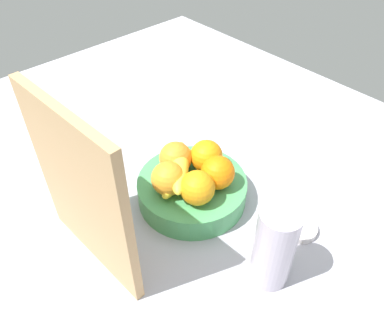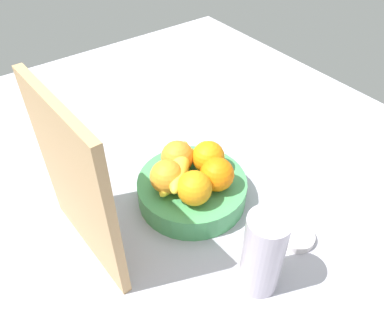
% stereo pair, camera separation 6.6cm
% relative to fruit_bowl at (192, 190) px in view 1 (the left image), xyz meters
% --- Properties ---
extents(ground_plane, '(1.80, 1.40, 0.03)m').
position_rel_fruit_bowl_xyz_m(ground_plane, '(-0.04, -0.03, -0.04)').
color(ground_plane, '#ABAAB9').
extents(fruit_bowl, '(0.25, 0.25, 0.06)m').
position_rel_fruit_bowl_xyz_m(fruit_bowl, '(0.00, 0.00, 0.00)').
color(fruit_bowl, '#489E5C').
rests_on(fruit_bowl, ground_plane).
extents(orange_front_left, '(0.08, 0.08, 0.08)m').
position_rel_fruit_bowl_xyz_m(orange_front_left, '(-0.05, -0.03, 0.07)').
color(orange_front_left, orange).
rests_on(orange_front_left, fruit_bowl).
extents(orange_front_right, '(0.08, 0.08, 0.08)m').
position_rel_fruit_bowl_xyz_m(orange_front_right, '(0.01, -0.05, 0.07)').
color(orange_front_right, orange).
rests_on(orange_front_right, fruit_bowl).
extents(orange_center, '(0.08, 0.08, 0.08)m').
position_rel_fruit_bowl_xyz_m(orange_center, '(0.05, 0.00, 0.07)').
color(orange_center, orange).
rests_on(orange_center, fruit_bowl).
extents(orange_back_left, '(0.08, 0.08, 0.08)m').
position_rel_fruit_bowl_xyz_m(orange_back_left, '(0.01, 0.06, 0.07)').
color(orange_back_left, orange).
rests_on(orange_back_left, fruit_bowl).
extents(orange_back_right, '(0.08, 0.08, 0.08)m').
position_rel_fruit_bowl_xyz_m(orange_back_right, '(-0.05, 0.03, 0.07)').
color(orange_back_right, orange).
rests_on(orange_back_right, fruit_bowl).
extents(banana_bunch, '(0.15, 0.17, 0.06)m').
position_rel_fruit_bowl_xyz_m(banana_bunch, '(0.02, 0.02, 0.06)').
color(banana_bunch, yellow).
rests_on(banana_bunch, fruit_bowl).
extents(cutting_board, '(0.28, 0.03, 0.36)m').
position_rel_fruit_bowl_xyz_m(cutting_board, '(0.02, 0.25, 0.15)').
color(cutting_board, tan).
rests_on(cutting_board, ground_plane).
extents(thermos_tumbler, '(0.08, 0.08, 0.18)m').
position_rel_fruit_bowl_xyz_m(thermos_tumbler, '(-0.25, 0.03, 0.06)').
color(thermos_tumbler, '#B8AFC0').
rests_on(thermos_tumbler, ground_plane).
extents(jar_lid, '(0.08, 0.08, 0.02)m').
position_rel_fruit_bowl_xyz_m(jar_lid, '(-0.23, -0.11, -0.02)').
color(jar_lid, silver).
rests_on(jar_lid, ground_plane).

